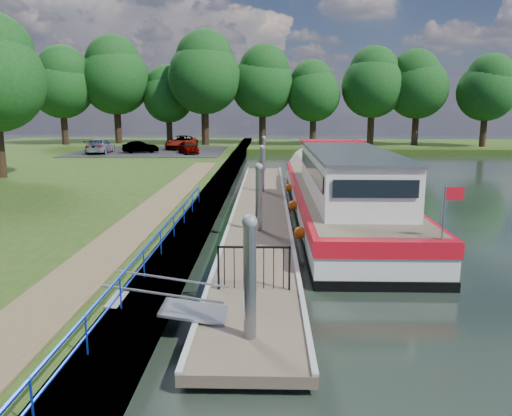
{
  "coord_description": "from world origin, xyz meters",
  "views": [
    {
      "loc": [
        0.36,
        -9.86,
        4.97
      ],
      "look_at": [
        -0.09,
        7.76,
        1.4
      ],
      "focal_mm": 35.0,
      "sensor_mm": 36.0,
      "label": 1
    }
  ],
  "objects_px": {
    "car_a": "(188,147)",
    "car_b": "(140,147)",
    "pontoon": "(261,211)",
    "car_d": "(182,142)",
    "car_c": "(100,146)",
    "barge": "(337,191)"
  },
  "relations": [
    {
      "from": "car_a",
      "to": "car_b",
      "type": "height_order",
      "value": "car_a"
    },
    {
      "from": "pontoon",
      "to": "car_d",
      "type": "xyz_separation_m",
      "value": [
        -8.45,
        27.52,
        1.32
      ]
    },
    {
      "from": "car_a",
      "to": "car_b",
      "type": "distance_m",
      "value": 4.59
    },
    {
      "from": "car_b",
      "to": "car_c",
      "type": "relative_size",
      "value": 0.72
    },
    {
      "from": "car_c",
      "to": "car_d",
      "type": "xyz_separation_m",
      "value": [
        6.71,
        4.74,
        0.02
      ]
    },
    {
      "from": "car_b",
      "to": "car_d",
      "type": "height_order",
      "value": "car_d"
    },
    {
      "from": "pontoon",
      "to": "car_b",
      "type": "relative_size",
      "value": 9.31
    },
    {
      "from": "barge",
      "to": "car_c",
      "type": "distance_m",
      "value": 29.09
    },
    {
      "from": "car_b",
      "to": "barge",
      "type": "bearing_deg",
      "value": -168.08
    },
    {
      "from": "pontoon",
      "to": "car_c",
      "type": "distance_m",
      "value": 27.39
    },
    {
      "from": "car_c",
      "to": "car_d",
      "type": "height_order",
      "value": "car_d"
    },
    {
      "from": "car_b",
      "to": "car_c",
      "type": "distance_m",
      "value": 3.66
    },
    {
      "from": "pontoon",
      "to": "car_d",
      "type": "bearing_deg",
      "value": 107.08
    },
    {
      "from": "car_c",
      "to": "car_b",
      "type": "bearing_deg",
      "value": -177.55
    },
    {
      "from": "car_a",
      "to": "car_d",
      "type": "height_order",
      "value": "car_d"
    },
    {
      "from": "pontoon",
      "to": "car_b",
      "type": "bearing_deg",
      "value": 116.48
    },
    {
      "from": "barge",
      "to": "car_c",
      "type": "relative_size",
      "value": 4.72
    },
    {
      "from": "pontoon",
      "to": "barge",
      "type": "bearing_deg",
      "value": 8.58
    },
    {
      "from": "barge",
      "to": "car_c",
      "type": "bearing_deg",
      "value": 130.15
    },
    {
      "from": "car_c",
      "to": "car_d",
      "type": "distance_m",
      "value": 8.21
    },
    {
      "from": "pontoon",
      "to": "car_c",
      "type": "bearing_deg",
      "value": 123.65
    },
    {
      "from": "car_d",
      "to": "car_b",
      "type": "bearing_deg",
      "value": -115.01
    }
  ]
}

